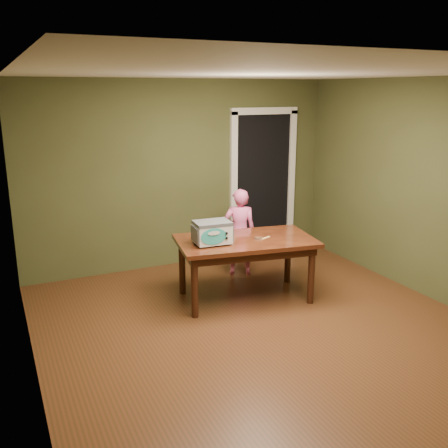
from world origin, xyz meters
TOP-DOWN VIEW (x-y plane):
  - floor at (0.00, 0.00)m, footprint 5.00×5.00m
  - room_shell at (0.00, 0.00)m, footprint 4.52×5.02m
  - doorway at (1.30, 2.78)m, footprint 1.10×0.66m
  - dining_table at (0.21, 0.95)m, footprint 1.73×1.15m
  - toy_oven at (-0.23, 0.94)m, footprint 0.45×0.32m
  - baking_pan at (0.34, 0.88)m, footprint 0.10×0.10m
  - spatula at (0.42, 0.87)m, footprint 0.18×0.09m
  - child at (0.52, 1.72)m, footprint 0.51×0.43m

SIDE VIEW (x-z plane):
  - floor at x=0.00m, z-range 0.00..0.00m
  - child at x=0.52m, z-range 0.00..1.19m
  - dining_table at x=0.21m, z-range 0.28..1.03m
  - spatula at x=0.42m, z-range 0.75..0.76m
  - baking_pan at x=0.34m, z-range 0.75..0.77m
  - toy_oven at x=-0.23m, z-range 0.76..1.03m
  - doorway at x=1.30m, z-range -0.07..2.18m
  - room_shell at x=0.00m, z-range 0.40..3.01m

